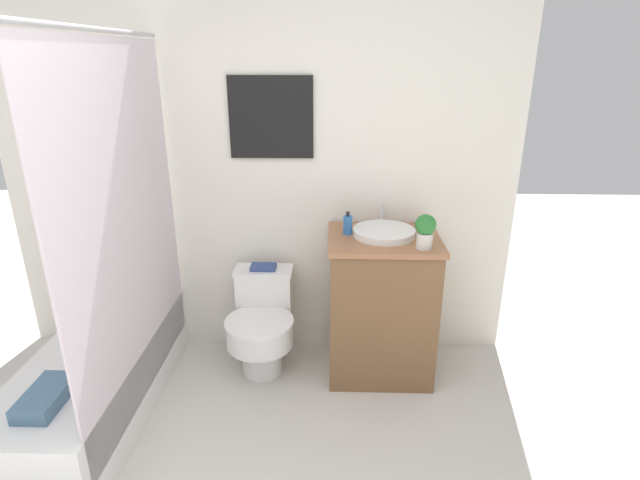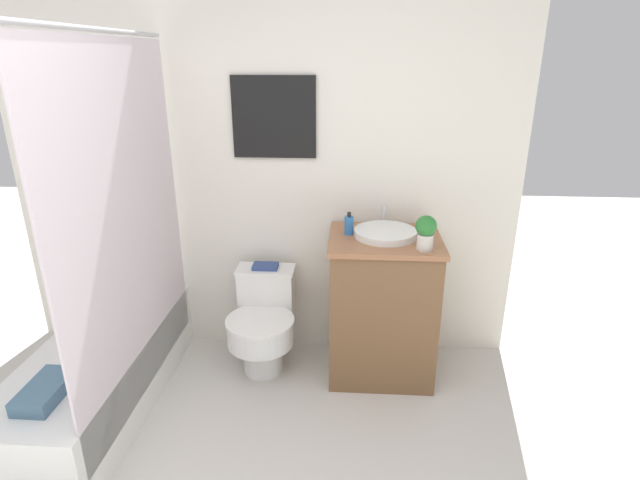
# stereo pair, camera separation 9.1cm
# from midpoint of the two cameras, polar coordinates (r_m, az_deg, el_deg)

# --- Properties ---
(wall_back) EXTENTS (3.17, 0.07, 2.50)m
(wall_back) POSITION_cam_midpoint_polar(r_m,az_deg,el_deg) (3.11, -7.94, 8.83)
(wall_back) COLOR silver
(wall_back) RESTS_ON ground_plane
(shower_area) EXTENTS (0.56, 1.48, 1.98)m
(shower_area) POSITION_cam_midpoint_polar(r_m,az_deg,el_deg) (3.04, -24.64, -13.30)
(shower_area) COLOR white
(shower_area) RESTS_ON ground_plane
(toilet) EXTENTS (0.41, 0.55, 0.61)m
(toilet) POSITION_cam_midpoint_polar(r_m,az_deg,el_deg) (3.15, -7.48, -9.42)
(toilet) COLOR white
(toilet) RESTS_ON ground_plane
(vanity) EXTENTS (0.64, 0.54, 0.89)m
(vanity) POSITION_cam_midpoint_polar(r_m,az_deg,el_deg) (3.06, 6.11, -7.43)
(vanity) COLOR brown
(vanity) RESTS_ON ground_plane
(sink) EXTENTS (0.36, 0.39, 0.13)m
(sink) POSITION_cam_midpoint_polar(r_m,az_deg,el_deg) (2.90, 6.42, 0.90)
(sink) COLOR white
(sink) RESTS_ON vanity
(soap_bottle) EXTENTS (0.05, 0.05, 0.13)m
(soap_bottle) POSITION_cam_midpoint_polar(r_m,az_deg,el_deg) (2.89, 2.28, 1.76)
(soap_bottle) COLOR #2D6BB2
(soap_bottle) RESTS_ON vanity
(potted_plant) EXTENTS (0.11, 0.11, 0.19)m
(potted_plant) POSITION_cam_midpoint_polar(r_m,az_deg,el_deg) (2.71, 11.00, 1.14)
(potted_plant) COLOR beige
(potted_plant) RESTS_ON vanity
(book_on_tank) EXTENTS (0.16, 0.10, 0.02)m
(book_on_tank) POSITION_cam_midpoint_polar(r_m,az_deg,el_deg) (3.14, -7.32, -3.09)
(book_on_tank) COLOR #33477F
(book_on_tank) RESTS_ON toilet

